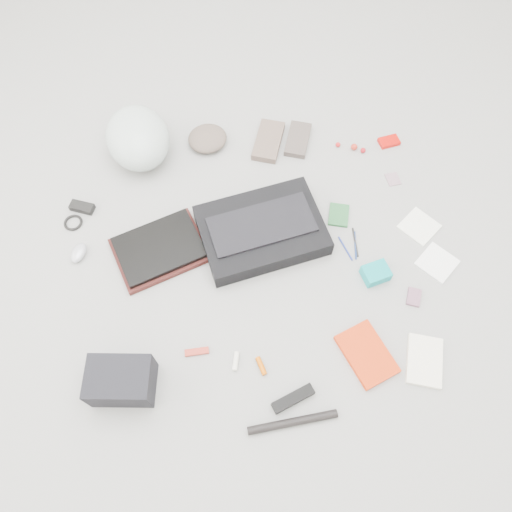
{
  "coord_description": "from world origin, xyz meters",
  "views": [
    {
      "loc": [
        -0.04,
        -0.9,
        1.8
      ],
      "look_at": [
        0.0,
        0.0,
        0.05
      ],
      "focal_mm": 35.0,
      "sensor_mm": 36.0,
      "label": 1
    }
  ],
  "objects_px": {
    "camera_bag": "(121,381)",
    "book_red": "(367,354)",
    "laptop": "(159,247)",
    "messenger_bag": "(262,230)",
    "bike_helmet": "(138,138)",
    "accordion_wallet": "(376,273)"
  },
  "relations": [
    {
      "from": "camera_bag",
      "to": "accordion_wallet",
      "type": "bearing_deg",
      "value": 25.43
    },
    {
      "from": "camera_bag",
      "to": "accordion_wallet",
      "type": "distance_m",
      "value": 1.04
    },
    {
      "from": "book_red",
      "to": "messenger_bag",
      "type": "bearing_deg",
      "value": 99.36
    },
    {
      "from": "camera_bag",
      "to": "laptop",
      "type": "bearing_deg",
      "value": 82.63
    },
    {
      "from": "bike_helmet",
      "to": "accordion_wallet",
      "type": "relative_size",
      "value": 3.41
    },
    {
      "from": "bike_helmet",
      "to": "accordion_wallet",
      "type": "bearing_deg",
      "value": -51.31
    },
    {
      "from": "camera_bag",
      "to": "bike_helmet",
      "type": "bearing_deg",
      "value": 93.4
    },
    {
      "from": "camera_bag",
      "to": "book_red",
      "type": "height_order",
      "value": "camera_bag"
    },
    {
      "from": "laptop",
      "to": "accordion_wallet",
      "type": "xyz_separation_m",
      "value": [
        0.86,
        -0.15,
        -0.01
      ]
    },
    {
      "from": "book_red",
      "to": "accordion_wallet",
      "type": "distance_m",
      "value": 0.33
    },
    {
      "from": "laptop",
      "to": "accordion_wallet",
      "type": "relative_size",
      "value": 3.26
    },
    {
      "from": "camera_bag",
      "to": "book_red",
      "type": "relative_size",
      "value": 0.99
    },
    {
      "from": "messenger_bag",
      "to": "bike_helmet",
      "type": "height_order",
      "value": "bike_helmet"
    },
    {
      "from": "bike_helmet",
      "to": "camera_bag",
      "type": "bearing_deg",
      "value": -106.57
    },
    {
      "from": "accordion_wallet",
      "to": "book_red",
      "type": "bearing_deg",
      "value": -122.33
    },
    {
      "from": "bike_helmet",
      "to": "camera_bag",
      "type": "xyz_separation_m",
      "value": [
        0.0,
        -1.05,
        -0.03
      ]
    },
    {
      "from": "laptop",
      "to": "book_red",
      "type": "bearing_deg",
      "value": -54.44
    },
    {
      "from": "laptop",
      "to": "messenger_bag",
      "type": "bearing_deg",
      "value": -15.46
    },
    {
      "from": "messenger_bag",
      "to": "camera_bag",
      "type": "distance_m",
      "value": 0.79
    },
    {
      "from": "messenger_bag",
      "to": "book_red",
      "type": "relative_size",
      "value": 2.2
    },
    {
      "from": "bike_helmet",
      "to": "accordion_wallet",
      "type": "xyz_separation_m",
      "value": [
        0.96,
        -0.66,
        -0.08
      ]
    },
    {
      "from": "book_red",
      "to": "accordion_wallet",
      "type": "relative_size",
      "value": 2.2
    }
  ]
}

